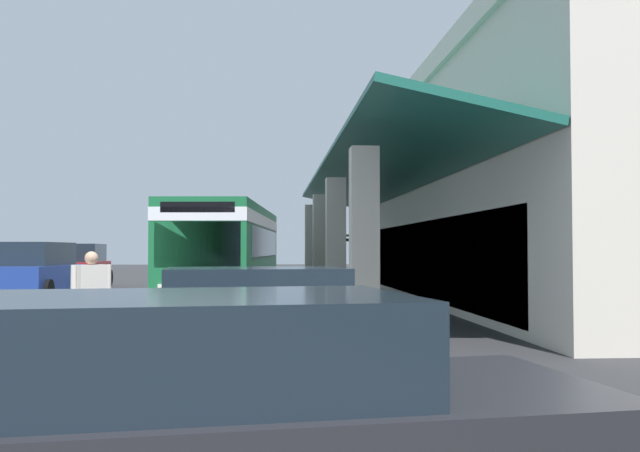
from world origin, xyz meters
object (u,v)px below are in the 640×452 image
(parked_sedan_charcoal, at_px, (213,423))
(parked_sedan_white, at_px, (266,320))
(pedestrian, at_px, (91,295))
(transit_bus, at_px, (227,246))
(parked_suv_blue, at_px, (36,270))
(parked_suv_red, at_px, (81,265))
(potted_palm, at_px, (342,276))

(parked_sedan_charcoal, relative_size, parked_sedan_white, 1.01)
(parked_sedan_charcoal, xyz_separation_m, pedestrian, (-8.18, -2.72, 0.20))
(transit_bus, height_order, parked_sedan_charcoal, transit_bus)
(transit_bus, height_order, parked_suv_blue, transit_bus)
(parked_suv_red, bearing_deg, parked_suv_blue, 2.97)
(transit_bus, xyz_separation_m, parked_suv_blue, (-1.10, -6.67, -0.84))
(transit_bus, bearing_deg, parked_sedan_white, 5.66)
(pedestrian, height_order, potted_palm, potted_palm)
(parked_suv_red, xyz_separation_m, potted_palm, (3.81, 11.41, -0.36))
(parked_sedan_white, distance_m, pedestrian, 3.84)
(transit_bus, xyz_separation_m, potted_palm, (-4.50, 4.37, -1.20))
(parked_suv_blue, relative_size, pedestrian, 2.87)
(parked_sedan_white, bearing_deg, parked_suv_red, -159.31)
(parked_sedan_white, relative_size, pedestrian, 2.69)
(transit_bus, distance_m, parked_suv_red, 10.92)
(transit_bus, distance_m, pedestrian, 11.75)
(parked_suv_red, height_order, parked_suv_blue, same)
(parked_sedan_white, bearing_deg, pedestrian, -128.87)
(parked_sedan_charcoal, xyz_separation_m, parked_sedan_white, (-5.77, 0.26, 0.00))
(transit_bus, height_order, pedestrian, transit_bus)
(parked_suv_blue, relative_size, parked_sedan_charcoal, 1.06)
(parked_suv_red, xyz_separation_m, pedestrian, (19.91, 5.44, -0.07))
(transit_bus, relative_size, pedestrian, 6.73)
(parked_sedan_charcoal, bearing_deg, pedestrian, -161.58)
(parked_suv_red, bearing_deg, pedestrian, 15.28)
(parked_suv_red, xyz_separation_m, parked_suv_blue, (7.20, 0.37, 0.00))
(transit_bus, relative_size, parked_sedan_white, 2.50)
(parked_sedan_white, bearing_deg, parked_suv_blue, -151.94)
(parked_sedan_white, distance_m, potted_palm, 18.75)
(parked_sedan_charcoal, bearing_deg, parked_sedan_white, 177.37)
(parked_suv_blue, bearing_deg, potted_palm, 107.12)
(parked_suv_red, distance_m, parked_suv_blue, 7.21)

